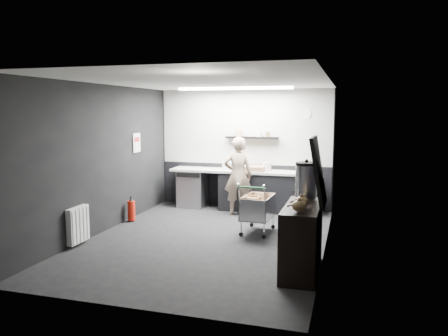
# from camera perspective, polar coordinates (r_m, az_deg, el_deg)

# --- Properties ---
(floor) EXTENTS (5.50, 5.50, 0.00)m
(floor) POSITION_cam_1_polar(r_m,az_deg,el_deg) (7.68, -2.28, -9.33)
(floor) COLOR black
(floor) RESTS_ON ground
(ceiling) EXTENTS (5.50, 5.50, 0.00)m
(ceiling) POSITION_cam_1_polar(r_m,az_deg,el_deg) (7.36, -2.40, 11.22)
(ceiling) COLOR white
(ceiling) RESTS_ON wall_back
(wall_back) EXTENTS (5.50, 0.00, 5.50)m
(wall_back) POSITION_cam_1_polar(r_m,az_deg,el_deg) (10.03, 2.68, 2.52)
(wall_back) COLOR black
(wall_back) RESTS_ON floor
(wall_front) EXTENTS (5.50, 0.00, 5.50)m
(wall_front) POSITION_cam_1_polar(r_m,az_deg,el_deg) (4.90, -12.66, -2.97)
(wall_front) COLOR black
(wall_front) RESTS_ON floor
(wall_left) EXTENTS (0.00, 5.50, 5.50)m
(wall_left) POSITION_cam_1_polar(r_m,az_deg,el_deg) (8.25, -15.62, 1.16)
(wall_left) COLOR black
(wall_left) RESTS_ON floor
(wall_right) EXTENTS (0.00, 5.50, 5.50)m
(wall_right) POSITION_cam_1_polar(r_m,az_deg,el_deg) (7.03, 13.31, 0.16)
(wall_right) COLOR black
(wall_right) RESTS_ON floor
(kitchen_wall_panel) EXTENTS (3.95, 0.02, 1.70)m
(kitchen_wall_panel) POSITION_cam_1_polar(r_m,az_deg,el_deg) (9.98, 2.67, 5.37)
(kitchen_wall_panel) COLOR #B6B6B1
(kitchen_wall_panel) RESTS_ON wall_back
(dado_panel) EXTENTS (3.95, 0.02, 1.00)m
(dado_panel) POSITION_cam_1_polar(r_m,az_deg,el_deg) (10.12, 2.62, -2.28)
(dado_panel) COLOR black
(dado_panel) RESTS_ON wall_back
(floating_shelf) EXTENTS (1.20, 0.22, 0.04)m
(floating_shelf) POSITION_cam_1_polar(r_m,az_deg,el_deg) (9.84, 3.64, 4.00)
(floating_shelf) COLOR black
(floating_shelf) RESTS_ON wall_back
(wall_clock) EXTENTS (0.20, 0.03, 0.20)m
(wall_clock) POSITION_cam_1_polar(r_m,az_deg,el_deg) (9.73, 10.77, 6.96)
(wall_clock) COLOR silver
(wall_clock) RESTS_ON wall_back
(poster) EXTENTS (0.02, 0.30, 0.40)m
(poster) POSITION_cam_1_polar(r_m,az_deg,el_deg) (9.35, -11.36, 3.25)
(poster) COLOR white
(poster) RESTS_ON wall_left
(poster_red_band) EXTENTS (0.02, 0.22, 0.10)m
(poster_red_band) POSITION_cam_1_polar(r_m,az_deg,el_deg) (9.34, -11.34, 3.67)
(poster_red_band) COLOR red
(poster_red_band) RESTS_ON poster
(radiator) EXTENTS (0.10, 0.50, 0.60)m
(radiator) POSITION_cam_1_polar(r_m,az_deg,el_deg) (7.66, -18.54, -7.05)
(radiator) COLOR silver
(radiator) RESTS_ON wall_left
(ceiling_strip) EXTENTS (2.40, 0.20, 0.04)m
(ceiling_strip) POSITION_cam_1_polar(r_m,az_deg,el_deg) (9.13, 1.38, 10.33)
(ceiling_strip) COLOR white
(ceiling_strip) RESTS_ON ceiling
(prep_counter) EXTENTS (3.20, 0.61, 0.90)m
(prep_counter) POSITION_cam_1_polar(r_m,az_deg,el_deg) (9.80, 2.96, -2.87)
(prep_counter) COLOR black
(prep_counter) RESTS_ON floor
(person) EXTENTS (0.70, 0.55, 1.68)m
(person) POSITION_cam_1_polar(r_m,az_deg,el_deg) (9.33, 1.85, -1.02)
(person) COLOR beige
(person) RESTS_ON floor
(shopping_cart) EXTENTS (0.54, 0.87, 0.93)m
(shopping_cart) POSITION_cam_1_polar(r_m,az_deg,el_deg) (8.03, 4.40, -5.35)
(shopping_cart) COLOR silver
(shopping_cart) RESTS_ON floor
(sideboard) EXTENTS (0.54, 1.26, 1.88)m
(sideboard) POSITION_cam_1_polar(r_m,az_deg,el_deg) (6.17, 10.29, -7.92)
(sideboard) COLOR black
(sideboard) RESTS_ON floor
(fire_extinguisher) EXTENTS (0.15, 0.15, 0.49)m
(fire_extinguisher) POSITION_cam_1_polar(r_m,az_deg,el_deg) (9.01, -12.00, -5.37)
(fire_extinguisher) COLOR red
(fire_extinguisher) RESTS_ON floor
(cardboard_box) EXTENTS (0.55, 0.43, 0.11)m
(cardboard_box) POSITION_cam_1_polar(r_m,az_deg,el_deg) (9.64, 3.82, -0.06)
(cardboard_box) COLOR #A07755
(cardboard_box) RESTS_ON prep_counter
(pink_tub) EXTENTS (0.19, 0.19, 0.19)m
(pink_tub) POSITION_cam_1_polar(r_m,az_deg,el_deg) (9.62, 5.60, 0.15)
(pink_tub) COLOR silver
(pink_tub) RESTS_ON prep_counter
(white_container) EXTENTS (0.23, 0.19, 0.18)m
(white_container) POSITION_cam_1_polar(r_m,az_deg,el_deg) (9.78, 0.37, 0.27)
(white_container) COLOR silver
(white_container) RESTS_ON prep_counter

